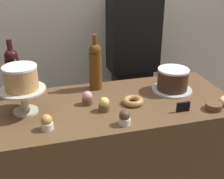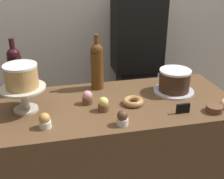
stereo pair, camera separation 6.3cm
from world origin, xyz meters
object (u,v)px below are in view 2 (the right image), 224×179
(cupcake_chocolate, at_px, (122,118))
(cookie_stack, at_px, (214,109))
(cupcake_strawberry, at_px, (87,98))
(chocolate_round_cake, at_px, (175,80))
(wine_bottle_amber, at_px, (97,65))
(white_layer_cake, at_px, (21,76))
(price_sign_chalkboard, at_px, (183,108))
(cupcake_lemon, at_px, (103,104))
(barista_figure, at_px, (136,70))
(donut_maple, at_px, (133,101))
(wine_bottle_dark_red, at_px, (16,71))
(cake_stand_pedestal, at_px, (24,95))
(cupcake_caramel, at_px, (45,121))

(cupcake_chocolate, height_order, cookie_stack, cupcake_chocolate)
(cookie_stack, bearing_deg, cupcake_strawberry, 159.80)
(chocolate_round_cake, xyz_separation_m, wine_bottle_amber, (-0.42, 0.15, 0.07))
(white_layer_cake, xyz_separation_m, price_sign_chalkboard, (0.77, -0.20, -0.16))
(white_layer_cake, distance_m, cupcake_chocolate, 0.53)
(chocolate_round_cake, height_order, cupcake_strawberry, chocolate_round_cake)
(cupcake_lemon, distance_m, cookie_stack, 0.56)
(barista_figure, bearing_deg, donut_maple, -108.69)
(wine_bottle_dark_red, bearing_deg, cupcake_strawberry, -28.34)
(cake_stand_pedestal, distance_m, cookie_stack, 0.96)
(cupcake_chocolate, bearing_deg, cookie_stack, 2.43)
(cupcake_strawberry, bearing_deg, cupcake_lemon, -53.91)
(cupcake_lemon, xyz_separation_m, price_sign_chalkboard, (0.38, -0.11, -0.01))
(chocolate_round_cake, xyz_separation_m, donut_maple, (-0.28, -0.10, -0.06))
(cupcake_strawberry, height_order, cupcake_caramel, same)
(cupcake_strawberry, bearing_deg, cake_stand_pedestal, -179.07)
(cupcake_caramel, relative_size, cupcake_chocolate, 1.00)
(barista_figure, bearing_deg, chocolate_round_cake, -84.69)
(chocolate_round_cake, distance_m, cupcake_strawberry, 0.51)
(cupcake_lemon, bearing_deg, cupcake_caramel, -160.88)
(wine_bottle_amber, xyz_separation_m, cupcake_lemon, (-0.02, -0.28, -0.11))
(donut_maple, bearing_deg, white_layer_cake, 174.25)
(white_layer_cake, xyz_separation_m, cupcake_caramel, (0.10, -0.19, -0.15))
(cake_stand_pedestal, height_order, cupcake_caramel, cake_stand_pedestal)
(wine_bottle_dark_red, bearing_deg, barista_figure, 26.05)
(cupcake_strawberry, distance_m, cookie_stack, 0.65)
(cupcake_lemon, relative_size, barista_figure, 0.05)
(cupcake_caramel, bearing_deg, white_layer_cake, 116.79)
(chocolate_round_cake, distance_m, cookie_stack, 0.29)
(cupcake_lemon, bearing_deg, cupcake_chocolate, -69.85)
(white_layer_cake, relative_size, wine_bottle_dark_red, 0.50)
(chocolate_round_cake, relative_size, cupcake_strawberry, 2.41)
(white_layer_cake, bearing_deg, donut_maple, -5.75)
(cupcake_strawberry, bearing_deg, white_layer_cake, -179.07)
(cupcake_caramel, height_order, price_sign_chalkboard, cupcake_caramel)
(wine_bottle_amber, distance_m, cupcake_lemon, 0.30)
(cake_stand_pedestal, height_order, chocolate_round_cake, chocolate_round_cake)
(cupcake_chocolate, bearing_deg, donut_maple, 59.36)
(white_layer_cake, distance_m, barista_figure, 1.02)
(cupcake_strawberry, distance_m, cupcake_caramel, 0.30)
(wine_bottle_amber, distance_m, cupcake_strawberry, 0.23)
(white_layer_cake, relative_size, cupcake_lemon, 2.18)
(price_sign_chalkboard, bearing_deg, cake_stand_pedestal, 165.33)
(white_layer_cake, relative_size, cupcake_caramel, 2.18)
(cupcake_caramel, bearing_deg, barista_figure, 49.42)
(cupcake_caramel, bearing_deg, wine_bottle_dark_red, 110.11)
(white_layer_cake, bearing_deg, wine_bottle_amber, 25.63)
(white_layer_cake, xyz_separation_m, wine_bottle_amber, (0.40, 0.19, -0.04))
(wine_bottle_amber, xyz_separation_m, donut_maple, (0.15, -0.25, -0.13))
(wine_bottle_amber, height_order, cupcake_strawberry, wine_bottle_amber)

